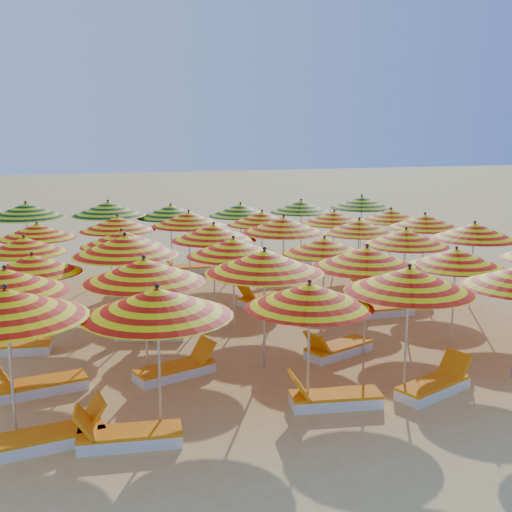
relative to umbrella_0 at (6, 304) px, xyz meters
name	(u,v)px	position (x,y,z in m)	size (l,w,h in m)	color
ground	(261,316)	(6.14, 5.83, -2.40)	(120.00, 120.00, 0.00)	#EBBC68
umbrella_0	(6,304)	(0.00, 0.00, 0.00)	(3.30, 3.30, 2.73)	silver
umbrella_1	(157,302)	(2.34, -0.37, -0.07)	(2.86, 2.86, 2.65)	silver
umbrella_2	(309,295)	(5.11, -0.18, -0.22)	(2.83, 2.83, 2.48)	silver
umbrella_3	(409,280)	(7.17, -0.11, -0.09)	(2.89, 2.89, 2.62)	silver
umbrella_6	(5,281)	(-0.17, 2.31, -0.14)	(3.05, 3.05, 2.57)	silver
umbrella_7	(144,270)	(2.48, 2.22, -0.09)	(3.22, 3.22, 2.63)	silver
umbrella_8	(264,262)	(4.99, 2.04, -0.03)	(3.11, 3.11, 2.69)	silver
umbrella_9	(367,257)	(7.43, 2.14, -0.11)	(3.09, 3.09, 2.61)	silver
umbrella_10	(456,258)	(9.84, 2.25, -0.29)	(2.97, 2.97, 2.40)	silver
umbrella_12	(32,264)	(0.26, 4.70, -0.32)	(2.60, 2.60, 2.36)	silver
umbrella_13	(125,245)	(2.37, 4.77, -0.02)	(2.92, 2.92, 2.71)	silver
umbrella_14	(233,247)	(5.04, 4.71, -0.20)	(2.93, 2.93, 2.50)	silver
umbrella_15	(324,246)	(7.53, 4.75, -0.30)	(2.75, 2.75, 2.38)	silver
umbrella_16	(406,237)	(9.93, 4.72, -0.20)	(3.04, 3.04, 2.50)	silver
umbrella_17	(474,231)	(12.16, 4.76, -0.14)	(2.90, 2.90, 2.57)	silver
umbrella_18	(24,245)	(-0.02, 7.29, -0.32)	(2.96, 2.96, 2.36)	silver
umbrella_19	(122,238)	(2.53, 7.23, -0.26)	(3.03, 3.03, 2.43)	silver
umbrella_20	(214,232)	(5.05, 6.85, -0.15)	(3.19, 3.19, 2.55)	silver
umbrella_21	(284,225)	(7.20, 6.99, -0.06)	(2.68, 2.68, 2.66)	silver
umbrella_22	(359,227)	(9.77, 7.21, -0.26)	(2.90, 2.90, 2.44)	silver
umbrella_23	(425,221)	(12.11, 7.27, -0.20)	(2.67, 2.67, 2.50)	silver
umbrella_24	(37,231)	(0.27, 9.31, -0.26)	(3.05, 3.05, 2.43)	silver
umbrella_25	(117,224)	(2.66, 9.71, -0.20)	(2.73, 2.73, 2.50)	silver
umbrella_26	(189,219)	(4.92, 9.71, -0.15)	(3.03, 3.03, 2.56)	silver
umbrella_27	(262,218)	(7.39, 9.63, -0.22)	(2.99, 2.99, 2.48)	silver
umbrella_28	(334,217)	(9.91, 9.40, -0.26)	(2.90, 2.90, 2.43)	silver
umbrella_29	(391,215)	(12.10, 9.44, -0.28)	(2.29, 2.29, 2.41)	silver
umbrella_30	(26,211)	(-0.12, 12.11, 0.02)	(3.09, 3.09, 2.76)	silver
umbrella_31	(108,209)	(2.57, 12.04, 0.00)	(3.01, 3.01, 2.72)	silver
umbrella_32	(171,212)	(4.72, 11.88, -0.17)	(2.56, 2.56, 2.54)	silver
umbrella_33	(240,210)	(7.31, 11.97, -0.22)	(2.79, 2.79, 2.48)	silver
umbrella_34	(301,206)	(9.75, 12.07, -0.19)	(2.59, 2.59, 2.51)	silver
umbrella_35	(362,202)	(12.12, 11.75, -0.08)	(3.22, 3.22, 2.64)	silver
lounger_0	(54,437)	(0.60, -0.24, -2.25)	(1.80, 0.83, 0.69)	white
lounger_1	(127,436)	(1.75, -0.59, -2.25)	(1.79, 0.80, 0.69)	white
lounger_2	(333,398)	(5.61, -0.22, -2.25)	(1.80, 0.85, 0.69)	white
lounger_3	(435,386)	(7.76, -0.26, -2.25)	(1.82, 1.18, 0.69)	white
lounger_5	(40,385)	(0.34, 2.08, -2.25)	(1.81, 0.88, 0.69)	white
lounger_6	(177,370)	(3.07, 2.11, -2.25)	(1.83, 1.10, 0.69)	white
lounger_7	(338,349)	(6.84, 2.28, -2.25)	(1.83, 1.16, 0.69)	white
lounger_9	(11,347)	(-0.34, 4.68, -2.25)	(1.80, 0.84, 0.69)	white
lounger_10	(149,332)	(2.88, 4.83, -2.25)	(1.83, 1.07, 0.69)	white
lounger_11	(381,310)	(9.33, 4.85, -2.25)	(1.75, 0.64, 0.69)	white
lounger_12	(49,313)	(0.48, 7.35, -2.25)	(1.74, 0.60, 0.69)	white
lounger_13	(264,299)	(6.61, 7.00, -2.25)	(1.83, 1.14, 0.69)	white
lounger_14	(375,290)	(10.27, 6.96, -2.25)	(1.74, 0.60, 0.69)	white
lounger_15	(137,288)	(3.16, 9.48, -2.25)	(1.81, 0.87, 0.69)	white
lounger_16	(372,270)	(11.51, 9.57, -2.25)	(1.82, 1.20, 0.69)	white
lounger_17	(187,269)	(5.22, 11.76, -2.25)	(1.77, 0.71, 0.69)	white
lounger_18	(255,264)	(7.82, 11.85, -2.25)	(1.82, 1.24, 0.69)	white
lounger_19	(288,262)	(9.15, 11.83, -2.25)	(1.81, 0.91, 0.69)	white
beachgoer_a	(145,311)	(2.75, 4.55, -1.62)	(0.57, 0.37, 1.57)	tan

